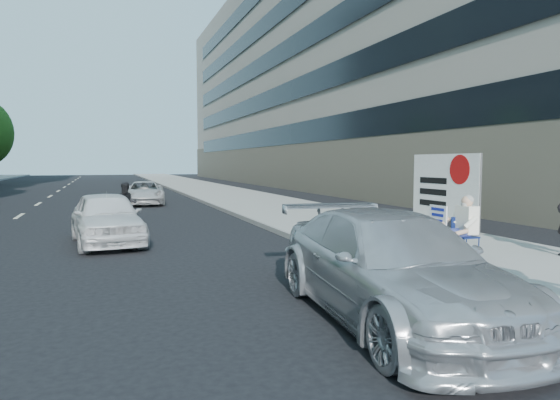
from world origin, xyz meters
name	(u,v)px	position (x,y,z in m)	size (l,w,h in m)	color
ground	(314,286)	(0.00, 0.00, 0.00)	(160.00, 160.00, 0.00)	black
near_sidewalk	(240,198)	(4.00, 20.00, 0.07)	(5.00, 120.00, 0.15)	#99978F
near_building	(348,71)	(17.00, 32.00, 10.00)	(14.00, 70.00, 20.00)	#A1968B
seated_protester	(460,224)	(3.37, 0.44, 0.87)	(0.83, 1.12, 1.31)	navy
protest_banner	(444,186)	(6.18, 4.60, 1.40)	(0.08, 3.06, 2.20)	#4C4C4C
parked_sedan	(392,267)	(0.26, -2.00, 0.72)	(2.01, 4.94, 1.43)	#B1B4B9
white_sedan_near	(107,218)	(-3.30, 5.86, 0.68)	(1.61, 4.00, 1.36)	white
white_sedan_far	(144,193)	(-1.46, 17.95, 0.58)	(1.91, 4.14, 1.15)	#BBBBBB
motorcycle	(127,206)	(-2.64, 9.92, 0.64)	(0.72, 2.05, 1.42)	black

